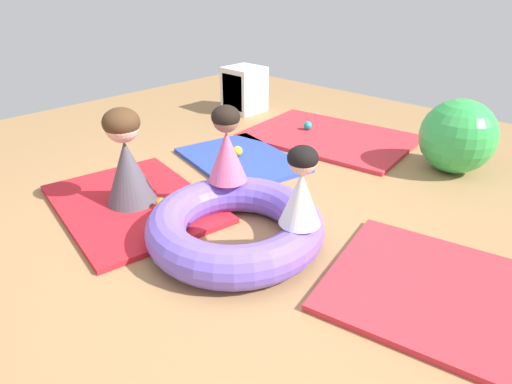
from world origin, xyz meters
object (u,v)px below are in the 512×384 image
(play_ball_orange, at_px, (161,203))
(play_ball_yellow, at_px, (237,151))
(adult_seated, at_px, (126,158))
(play_ball_blue, at_px, (225,165))
(storage_cube, at_px, (243,90))
(child_in_pink, at_px, (227,145))
(exercise_ball_large, at_px, (458,136))
(child_in_white, at_px, (301,187))
(inflatable_cushion, at_px, (235,226))
(play_ball_teal, at_px, (308,126))

(play_ball_orange, height_order, play_ball_yellow, play_ball_yellow)
(play_ball_yellow, bearing_deg, play_ball_orange, -74.09)
(adult_seated, height_order, play_ball_blue, adult_seated)
(play_ball_blue, height_order, storage_cube, storage_cube)
(child_in_pink, bearing_deg, play_ball_yellow, -70.38)
(child_in_pink, xyz_separation_m, exercise_ball_large, (0.93, 1.91, -0.21))
(child_in_white, height_order, child_in_pink, child_in_pink)
(child_in_pink, xyz_separation_m, play_ball_yellow, (-0.67, 0.75, -0.44))
(adult_seated, height_order, play_ball_orange, adult_seated)
(inflatable_cushion, relative_size, play_ball_yellow, 11.82)
(inflatable_cushion, xyz_separation_m, play_ball_blue, (-0.87, 0.72, -0.05))
(adult_seated, xyz_separation_m, exercise_ball_large, (1.54, 2.37, -0.07))
(child_in_pink, relative_size, exercise_ball_large, 0.85)
(play_ball_orange, height_order, storage_cube, storage_cube)
(play_ball_orange, height_order, exercise_ball_large, exercise_ball_large)
(inflatable_cushion, height_order, child_in_white, child_in_white)
(inflatable_cushion, relative_size, child_in_pink, 2.11)
(child_in_pink, bearing_deg, play_ball_blue, -63.23)
(child_in_pink, xyz_separation_m, play_ball_blue, (-0.52, 0.46, -0.45))
(inflatable_cushion, bearing_deg, child_in_pink, 142.52)
(play_ball_orange, relative_size, storage_cube, 0.15)
(play_ball_blue, bearing_deg, play_ball_orange, -78.12)
(child_in_white, bearing_deg, storage_cube, -117.38)
(child_in_white, height_order, play_ball_teal, child_in_white)
(storage_cube, bearing_deg, exercise_ball_large, -0.83)
(play_ball_blue, distance_m, play_ball_yellow, 0.33)
(adult_seated, distance_m, storage_cube, 2.68)
(inflatable_cushion, bearing_deg, adult_seated, -168.92)
(inflatable_cushion, xyz_separation_m, child_in_pink, (-0.35, 0.27, 0.40))
(play_ball_blue, bearing_deg, inflatable_cushion, -39.76)
(play_ball_orange, bearing_deg, play_ball_teal, 97.72)
(inflatable_cushion, distance_m, adult_seated, 1.01)
(play_ball_yellow, xyz_separation_m, storage_cube, (-1.12, 1.20, 0.19))
(child_in_pink, xyz_separation_m, play_ball_orange, (-0.35, -0.37, -0.45))
(child_in_white, xyz_separation_m, storage_cube, (-2.55, 2.07, -0.23))
(play_ball_teal, bearing_deg, child_in_white, -54.25)
(child_in_pink, distance_m, exercise_ball_large, 2.14)
(play_ball_teal, xyz_separation_m, storage_cube, (-1.14, 0.11, 0.19))
(adult_seated, xyz_separation_m, storage_cube, (-1.18, 2.41, -0.12))
(child_in_white, height_order, play_ball_orange, child_in_white)
(inflatable_cushion, bearing_deg, storage_cube, 133.87)
(play_ball_orange, bearing_deg, exercise_ball_large, 60.63)
(adult_seated, bearing_deg, child_in_white, -161.17)
(play_ball_blue, bearing_deg, exercise_ball_large, 44.99)
(child_in_white, bearing_deg, adult_seated, -64.55)
(play_ball_teal, height_order, play_ball_orange, play_ball_teal)
(adult_seated, distance_m, play_ball_teal, 2.31)
(play_ball_yellow, relative_size, exercise_ball_large, 0.15)
(child_in_pink, height_order, play_ball_blue, child_in_pink)
(adult_seated, distance_m, play_ball_orange, 0.42)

